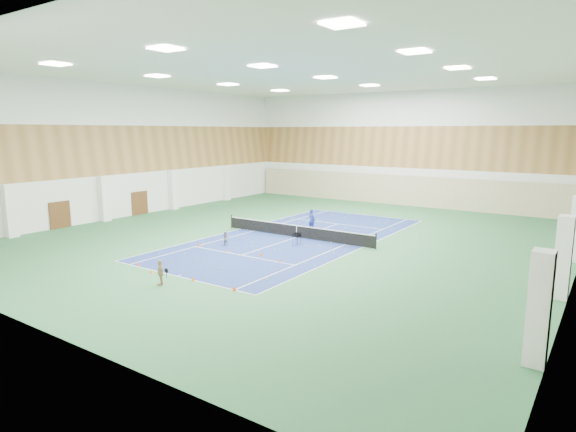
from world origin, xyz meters
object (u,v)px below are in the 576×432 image
(tennis_net, at_px, (297,230))
(coach, at_px, (312,220))
(child_court, at_px, (226,239))
(child_apron, at_px, (160,272))
(ball_cart, at_px, (297,239))

(tennis_net, distance_m, coach, 3.04)
(child_court, xyz_separation_m, child_apron, (3.02, -8.38, 0.16))
(coach, relative_size, ball_cart, 2.04)
(tennis_net, distance_m, child_court, 5.64)
(tennis_net, distance_m, ball_cart, 2.32)
(coach, height_order, child_court, coach)
(tennis_net, bearing_deg, coach, 99.72)
(coach, relative_size, child_court, 1.67)
(child_court, bearing_deg, child_apron, -81.55)
(coach, xyz_separation_m, ball_cart, (1.80, -4.90, -0.44))
(coach, distance_m, child_apron, 16.40)
(tennis_net, relative_size, child_court, 12.58)
(coach, xyz_separation_m, child_apron, (0.94, -16.37, -0.18))
(tennis_net, xyz_separation_m, child_court, (-2.59, -5.01, -0.04))
(coach, bearing_deg, ball_cart, 120.33)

